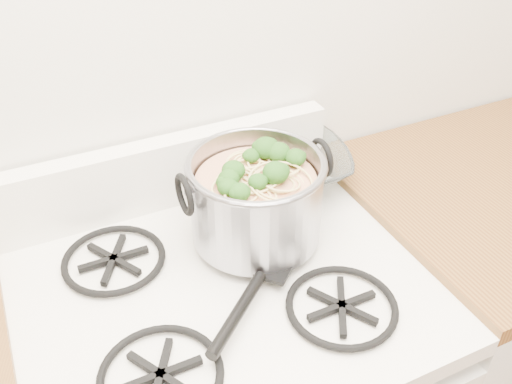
# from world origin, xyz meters

# --- Properties ---
(counter_right) EXTENTS (1.00, 0.65, 0.92)m
(counter_right) POSITION_xyz_m (0.88, 1.26, 0.46)
(counter_right) COLOR silver
(counter_right) RESTS_ON ground
(stock_pot) EXTENTS (0.30, 0.27, 0.18)m
(stock_pot) POSITION_xyz_m (0.11, 1.35, 1.01)
(stock_pot) COLOR #93939B
(stock_pot) RESTS_ON gas_range
(spatula) EXTENTS (0.42, 0.42, 0.02)m
(spatula) POSITION_xyz_m (0.10, 1.26, 0.94)
(spatula) COLOR black
(spatula) RESTS_ON gas_range
(glass_bowl) EXTENTS (0.13, 0.13, 0.03)m
(glass_bowl) POSITION_xyz_m (0.28, 1.51, 0.94)
(glass_bowl) COLOR white
(glass_bowl) RESTS_ON gas_range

